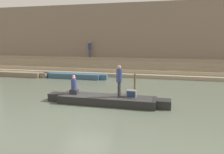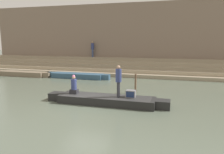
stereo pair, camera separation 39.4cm
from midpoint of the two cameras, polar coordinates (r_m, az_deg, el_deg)
ground_plane at (r=12.41m, az=-5.91°, el=-7.14°), size 120.00×120.00×0.00m
ghat_steps at (r=23.13m, az=4.62°, el=2.22°), size 36.00×3.46×1.66m
back_wall at (r=24.77m, az=5.58°, el=9.96°), size 34.20×1.28×7.54m
rowboat_main at (r=12.38m, az=-0.61°, el=-5.97°), size 7.01×1.46×0.45m
person_standing at (r=11.94m, az=2.65°, el=-0.47°), size 0.33×0.33×1.77m
person_rowing at (r=13.00m, az=-9.07°, el=-2.33°), size 0.46×0.36×1.11m
tv_set at (r=12.10m, az=5.85°, el=-4.38°), size 0.51×0.40×0.40m
moored_boat_shore at (r=20.93m, az=-8.45°, el=0.37°), size 6.33×1.12×0.46m
moored_boat_distant at (r=23.62m, az=-21.69°, el=0.83°), size 6.05×1.12×0.46m
mooring_post at (r=14.92m, az=6.92°, el=-1.71°), size 0.13×0.13×1.32m
person_on_steps at (r=25.01m, az=-4.64°, el=7.55°), size 0.34×0.34×1.78m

